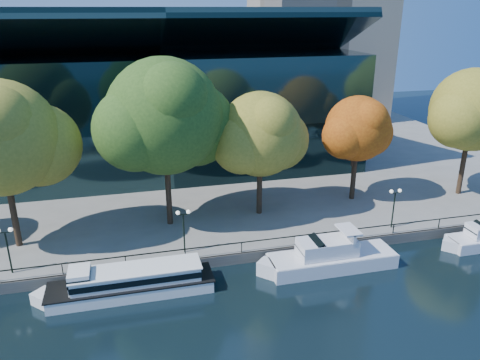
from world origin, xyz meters
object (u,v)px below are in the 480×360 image
object	(u,v)px
cruiser_near	(327,257)
tree_5	(474,112)
tree_4	(359,130)
lamp_1	(183,221)
tree_2	(167,119)
tree_1	(3,140)
lamp_0	(6,240)
tree_3	(262,136)
tour_boat	(127,281)
lamp_2	(395,199)

from	to	relation	value
cruiser_near	tree_5	size ratio (longest dim) A/B	0.86
tree_4	lamp_1	xyz separation A→B (m)	(-20.22, -7.72, -4.98)
tree_2	tree_4	world-z (taller)	tree_2
tree_1	lamp_0	xyz separation A→B (m)	(0.12, -4.87, -6.91)
tree_5	tree_3	bearing A→B (deg)	179.28
tour_boat	lamp_1	world-z (taller)	lamp_1
cruiser_near	tree_2	bearing A→B (deg)	140.18
lamp_0	lamp_2	world-z (taller)	same
cruiser_near	tree_4	world-z (taller)	tree_4
cruiser_near	tree_5	xyz separation A→B (m)	(21.26, 10.18, 9.52)
tree_4	tree_5	distance (m)	13.05
tree_4	lamp_0	xyz separation A→B (m)	(-34.39, -7.72, -4.98)
lamp_0	lamp_1	xyz separation A→B (m)	(14.17, 0.00, 0.00)
tree_2	lamp_0	world-z (taller)	tree_2
tree_1	tree_2	distance (m)	13.95
tour_boat	lamp_0	size ratio (longest dim) A/B	3.49
tree_3	lamp_0	size ratio (longest dim) A/B	3.17
tree_3	tree_2	bearing A→B (deg)	-178.13
lamp_0	tree_4	bearing A→B (deg)	12.65
cruiser_near	lamp_0	bearing A→B (deg)	171.14
tour_boat	tree_2	xyz separation A→B (m)	(4.67, 9.98, 10.56)
tree_4	lamp_0	size ratio (longest dim) A/B	2.89
lamp_1	lamp_2	size ratio (longest dim) A/B	1.00
tree_4	lamp_0	distance (m)	35.59
tree_3	tree_4	xyz separation A→B (m)	(11.29, 1.28, -0.41)
tree_2	tree_4	bearing A→B (deg)	4.40
cruiser_near	tree_4	size ratio (longest dim) A/B	1.06
tree_1	lamp_0	distance (m)	8.46
tree_5	tree_4	bearing A→B (deg)	172.97
tour_boat	tree_1	size ratio (longest dim) A/B	0.94
cruiser_near	tree_3	distance (m)	13.65
tree_5	lamp_2	size ratio (longest dim) A/B	3.57
tour_boat	tree_5	world-z (taller)	tree_5
lamp_2	cruiser_near	bearing A→B (deg)	-154.90
tour_boat	lamp_2	xyz separation A→B (m)	(25.53, 3.85, 2.85)
tree_3	tour_boat	bearing A→B (deg)	-143.71
tree_5	tour_boat	bearing A→B (deg)	-165.33
tour_boat	tree_5	xyz separation A→B (m)	(38.15, 9.99, 9.50)
tree_3	lamp_1	bearing A→B (deg)	-144.22
tree_4	lamp_2	distance (m)	9.19
cruiser_near	lamp_2	bearing A→B (deg)	25.10
tour_boat	tree_5	bearing A→B (deg)	14.67
tree_2	tour_boat	bearing A→B (deg)	-115.08
cruiser_near	tree_1	size ratio (longest dim) A/B	0.82
tree_2	lamp_1	distance (m)	9.86
lamp_0	lamp_1	world-z (taller)	same
tree_2	lamp_2	world-z (taller)	tree_2
tree_1	tree_2	bearing A→B (deg)	5.17
tree_2	tree_4	size ratio (longest dim) A/B	1.40
tree_5	lamp_2	xyz separation A→B (m)	(-12.62, -6.13, -6.65)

